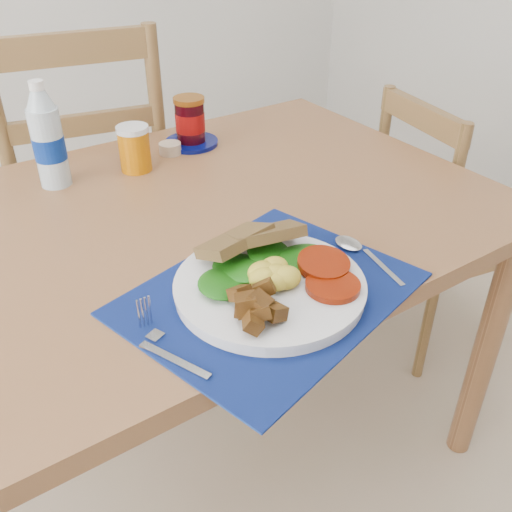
{
  "coord_description": "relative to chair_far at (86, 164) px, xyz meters",
  "views": [
    {
      "loc": [
        -0.42,
        -0.73,
        1.32
      ],
      "look_at": [
        0.03,
        -0.08,
        0.8
      ],
      "focal_mm": 40.0,
      "sensor_mm": 36.0,
      "label": 1
    }
  ],
  "objects": [
    {
      "name": "spoon",
      "position": [
        0.19,
        -0.96,
        0.14
      ],
      "size": [
        0.04,
        0.18,
        0.01
      ],
      "rotation": [
        0.0,
        0.0,
        -0.21
      ],
      "color": "#B2B5BA",
      "rests_on": "placemat"
    },
    {
      "name": "ground",
      "position": [
        -0.05,
        -0.84,
        -0.62
      ],
      "size": [
        4.0,
        4.0,
        0.0
      ],
      "primitive_type": "plane",
      "color": "tan",
      "rests_on": "ground"
    },
    {
      "name": "water_bottle",
      "position": [
        -0.18,
        -0.36,
        0.23
      ],
      "size": [
        0.07,
        0.07,
        0.23
      ],
      "color": "#ADBFCC",
      "rests_on": "table"
    },
    {
      "name": "ramekin",
      "position": [
        0.11,
        -0.35,
        0.15
      ],
      "size": [
        0.06,
        0.06,
        0.03
      ],
      "primitive_type": "cylinder",
      "color": "tan",
      "rests_on": "table"
    },
    {
      "name": "placemat",
      "position": [
        -0.02,
        -0.97,
        0.13
      ],
      "size": [
        0.53,
        0.46,
        0.0
      ],
      "primitive_type": "cube",
      "rotation": [
        0.0,
        0.0,
        0.26
      ],
      "color": "black",
      "rests_on": "table"
    },
    {
      "name": "fork",
      "position": [
        -0.22,
        -0.99,
        0.14
      ],
      "size": [
        0.06,
        0.18,
        0.0
      ],
      "rotation": [
        0.0,
        0.0,
        0.39
      ],
      "color": "#B2B5BA",
      "rests_on": "placemat"
    },
    {
      "name": "jam_on_saucer",
      "position": [
        0.19,
        -0.33,
        0.19
      ],
      "size": [
        0.14,
        0.14,
        0.12
      ],
      "color": "#050B53",
      "rests_on": "table"
    },
    {
      "name": "juice_glass",
      "position": [
        0.0,
        -0.39,
        0.18
      ],
      "size": [
        0.07,
        0.07,
        0.1
      ],
      "primitive_type": "cylinder",
      "color": "#BC6405",
      "rests_on": "table"
    },
    {
      "name": "breakfast_plate",
      "position": [
        -0.02,
        -0.97,
        0.16
      ],
      "size": [
        0.31,
        0.31,
        0.08
      ],
      "rotation": [
        0.0,
        0.0,
        0.04
      ],
      "color": "silver",
      "rests_on": "placemat"
    },
    {
      "name": "chair_far",
      "position": [
        0.0,
        0.0,
        0.0
      ],
      "size": [
        0.54,
        0.52,
        1.24
      ],
      "rotation": [
        0.0,
        0.0,
        2.94
      ],
      "color": "brown",
      "rests_on": "ground"
    },
    {
      "name": "table",
      "position": [
        -0.05,
        -0.64,
        0.05
      ],
      "size": [
        1.4,
        0.9,
        0.75
      ],
      "color": "brown",
      "rests_on": "ground"
    },
    {
      "name": "chair_end",
      "position": [
        0.82,
        -0.64,
        -0.09
      ],
      "size": [
        0.42,
        0.44,
        1.02
      ],
      "rotation": [
        0.0,
        0.0,
        1.39
      ],
      "color": "brown",
      "rests_on": "ground"
    }
  ]
}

